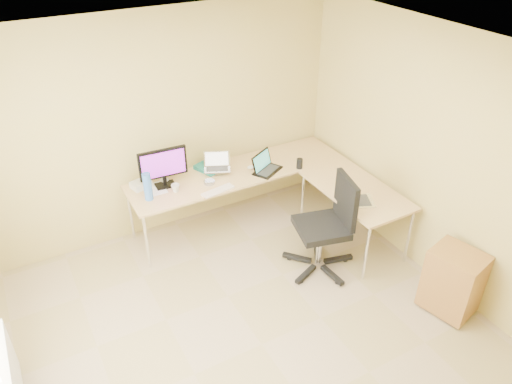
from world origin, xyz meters
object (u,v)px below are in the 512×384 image
desk_fan (163,170)px  laptop_black (268,163)px  keyboard (218,191)px  desk_return (353,215)px  cabinet (453,281)px  mug (176,188)px  water_bottle (148,187)px  office_chair (321,230)px  desk_main (239,197)px  laptop_center (217,162)px  laptop_return (361,193)px  monitor (163,168)px

desk_fan → laptop_black: bearing=3.0°
keyboard → desk_return: bearing=-36.2°
keyboard → cabinet: 2.59m
mug → cabinet: size_ratio=0.14×
water_bottle → office_chair: bearing=-36.7°
desk_return → desk_main: bearing=134.3°
laptop_center → mug: laptop_center is taller
laptop_return → desk_return: bearing=-6.1°
monitor → laptop_center: size_ratio=1.77×
office_chair → keyboard: bearing=144.8°
desk_return → laptop_center: laptop_center is taller
desk_fan → monitor: bearing=-82.8°
desk_return → keyboard: (-1.38, 0.70, 0.37)m
laptop_return → mug: bearing=80.0°
water_bottle → laptop_return: water_bottle is taller
desk_main → cabinet: desk_main is taller
laptop_center → laptop_black: laptop_center is taller
desk_fan → laptop_return: bearing=-19.1°
desk_main → desk_fan: bearing=166.8°
laptop_return → desk_main: bearing=59.2°
laptop_black → keyboard: size_ratio=0.93×
laptop_center → keyboard: (-0.17, -0.37, -0.14)m
laptop_center → cabinet: (1.36, -2.42, -0.52)m
desk_main → mug: (-0.82, -0.07, 0.41)m
keyboard → desk_main: bearing=26.8°
keyboard → laptop_return: (1.25, -0.93, 0.10)m
monitor → laptop_black: bearing=-9.7°
desk_return → mug: mug is taller
laptop_black → mug: laptop_black is taller
desk_main → monitor: size_ratio=4.90×
mug → keyboard: bearing=-28.7°
desk_main → desk_fan: size_ratio=9.27×
cabinet → desk_return: bearing=82.6°
laptop_center → desk_main: bearing=6.5°
laptop_return → office_chair: bearing=111.0°
laptop_black → laptop_return: 1.18m
mug → laptop_black: bearing=-5.2°
desk_return → office_chair: office_chair is taller
mug → desk_return: bearing=-27.4°
laptop_black → mug: bearing=145.9°
laptop_black → desk_return: bearing=-79.7°
keyboard → office_chair: office_chair is taller
keyboard → water_bottle: 0.77m
desk_return → office_chair: (-0.61, -0.20, 0.13)m
desk_main → cabinet: (1.13, -2.35, -0.01)m
mug → desk_fan: 0.29m
laptop_return → laptop_center: bearing=64.5°
monitor → laptop_return: size_ratio=1.59×
office_chair → desk_return: bearing=31.7°
laptop_center → water_bottle: bearing=-146.1°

